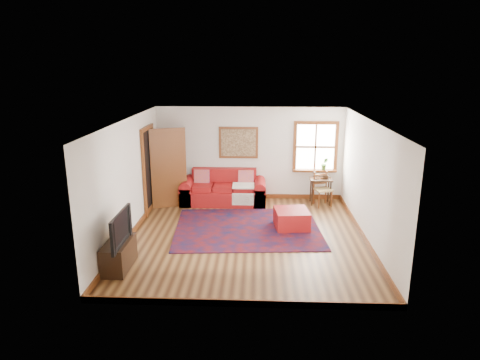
{
  "coord_description": "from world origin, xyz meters",
  "views": [
    {
      "loc": [
        0.24,
        -8.54,
        3.63
      ],
      "look_at": [
        -0.17,
        0.6,
        1.1
      ],
      "focal_mm": 32.0,
      "sensor_mm": 36.0,
      "label": 1
    }
  ],
  "objects_px": {
    "red_leather_sofa": "(224,192)",
    "red_ottoman": "(292,219)",
    "ladder_back_chair": "(322,188)",
    "side_table": "(321,183)",
    "media_cabinet": "(119,255)"
  },
  "relations": [
    {
      "from": "ladder_back_chair",
      "to": "media_cabinet",
      "type": "bearing_deg",
      "value": -138.21
    },
    {
      "from": "side_table",
      "to": "red_ottoman",
      "type": "bearing_deg",
      "value": -116.68
    },
    {
      "from": "side_table",
      "to": "media_cabinet",
      "type": "distance_m",
      "value": 5.68
    },
    {
      "from": "red_ottoman",
      "to": "ladder_back_chair",
      "type": "xyz_separation_m",
      "value": [
        0.9,
        1.62,
        0.27
      ]
    },
    {
      "from": "ladder_back_chair",
      "to": "media_cabinet",
      "type": "xyz_separation_m",
      "value": [
        -4.18,
        -3.73,
        -0.22
      ]
    },
    {
      "from": "red_leather_sofa",
      "to": "ladder_back_chair",
      "type": "distance_m",
      "value": 2.58
    },
    {
      "from": "red_leather_sofa",
      "to": "media_cabinet",
      "type": "height_order",
      "value": "red_leather_sofa"
    },
    {
      "from": "red_leather_sofa",
      "to": "ladder_back_chair",
      "type": "height_order",
      "value": "ladder_back_chair"
    },
    {
      "from": "red_ottoman",
      "to": "side_table",
      "type": "bearing_deg",
      "value": 56.98
    },
    {
      "from": "ladder_back_chair",
      "to": "side_table",
      "type": "bearing_deg",
      "value": 97.15
    },
    {
      "from": "ladder_back_chair",
      "to": "media_cabinet",
      "type": "height_order",
      "value": "ladder_back_chair"
    },
    {
      "from": "red_leather_sofa",
      "to": "red_ottoman",
      "type": "distance_m",
      "value": 2.42
    },
    {
      "from": "ladder_back_chair",
      "to": "red_leather_sofa",
      "type": "bearing_deg",
      "value": 177.32
    },
    {
      "from": "side_table",
      "to": "media_cabinet",
      "type": "relative_size",
      "value": 0.74
    },
    {
      "from": "red_leather_sofa",
      "to": "red_ottoman",
      "type": "height_order",
      "value": "red_leather_sofa"
    }
  ]
}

